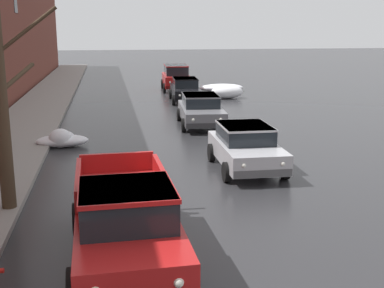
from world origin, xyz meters
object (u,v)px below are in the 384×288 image
object	(u,v)px
pickup_truck_red_approaching_near_lane	(125,222)
sedan_grey_parked_kerbside_mid	(201,109)
sedan_black_parked_far_down_block	(185,89)
sedan_silver_parked_kerbside_close	(246,146)
suv_red_queued_behind_truck	(176,77)

from	to	relation	value
pickup_truck_red_approaching_near_lane	sedan_grey_parked_kerbside_mid	world-z (taller)	pickup_truck_red_approaching_near_lane
sedan_grey_parked_kerbside_mid	sedan_black_parked_far_down_block	size ratio (longest dim) A/B	1.01
sedan_grey_parked_kerbside_mid	sedan_black_parked_far_down_block	world-z (taller)	same
sedan_silver_parked_kerbside_close	suv_red_queued_behind_truck	world-z (taller)	suv_red_queued_behind_truck
sedan_silver_parked_kerbside_close	suv_red_queued_behind_truck	xyz separation A→B (m)	(0.63, 20.56, 0.24)
sedan_grey_parked_kerbside_mid	pickup_truck_red_approaching_near_lane	bearing A→B (deg)	-106.53
suv_red_queued_behind_truck	pickup_truck_red_approaching_near_lane	bearing A→B (deg)	-99.94
suv_red_queued_behind_truck	sedan_grey_parked_kerbside_mid	bearing A→B (deg)	-92.97
sedan_black_parked_far_down_block	suv_red_queued_behind_truck	bearing A→B (deg)	88.00
sedan_silver_parked_kerbside_close	sedan_grey_parked_kerbside_mid	world-z (taller)	same
sedan_black_parked_far_down_block	sedan_silver_parked_kerbside_close	bearing A→B (deg)	-91.67
sedan_black_parked_far_down_block	sedan_grey_parked_kerbside_mid	bearing A→B (deg)	-93.67
pickup_truck_red_approaching_near_lane	suv_red_queued_behind_truck	xyz separation A→B (m)	(4.65, 26.55, 0.11)
pickup_truck_red_approaching_near_lane	sedan_grey_parked_kerbside_mid	distance (m)	13.96
pickup_truck_red_approaching_near_lane	sedan_silver_parked_kerbside_close	size ratio (longest dim) A/B	1.32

